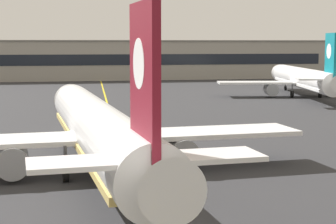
{
  "coord_description": "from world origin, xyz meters",
  "views": [
    {
      "loc": [
        -5.82,
        -28.35,
        9.73
      ],
      "look_at": [
        1.86,
        11.27,
        4.8
      ],
      "focal_mm": 60.42,
      "sensor_mm": 36.0,
      "label": 1
    }
  ],
  "objects": [
    {
      "name": "taxiway_centreline",
      "position": [
        0.0,
        30.0,
        0.0
      ],
      "size": [
        10.18,
        179.74,
        0.01
      ],
      "primitive_type": "cube",
      "rotation": [
        0.0,
        0.0,
        -0.05
      ],
      "color": "yellow",
      "rests_on": "ground"
    },
    {
      "name": "airliner_background",
      "position": [
        37.96,
        67.68,
        3.27
      ],
      "size": [
        31.36,
        40.09,
        11.29
      ],
      "color": "white",
      "rests_on": "ground"
    },
    {
      "name": "airliner_foreground",
      "position": [
        -3.04,
        13.36,
        3.37
      ],
      "size": [
        32.27,
        41.53,
        11.65
      ],
      "color": "white",
      "rests_on": "ground"
    },
    {
      "name": "terminal_building",
      "position": [
        5.38,
        124.39,
        5.27
      ],
      "size": [
        125.14,
        12.4,
        10.52
      ],
      "color": "#9E998E",
      "rests_on": "ground"
    },
    {
      "name": "safety_cone_by_nose_gear",
      "position": [
        -2.93,
        29.46,
        0.26
      ],
      "size": [
        0.44,
        0.44,
        0.55
      ],
      "color": "orange",
      "rests_on": "ground"
    }
  ]
}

